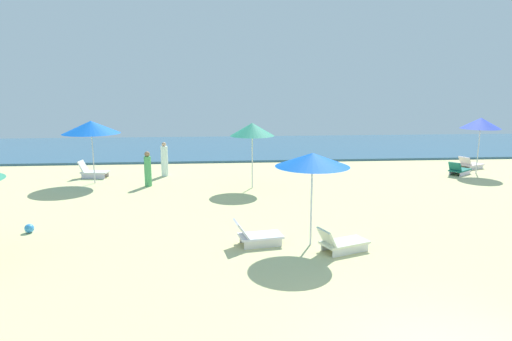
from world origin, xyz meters
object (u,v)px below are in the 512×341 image
Objects in this scene: umbrella_0 at (252,129)px; lounge_chair_1_1 at (470,164)px; umbrella_1 at (481,123)px; umbrella_3 at (312,160)px; lounge_chair_2_0 at (93,172)px; lounge_chair_3_0 at (257,235)px; lounge_chair_1_0 at (459,170)px; umbrella_2 at (91,127)px; lounge_chair_3_1 at (341,243)px; beachgoer_1 at (148,170)px; beachgoer_0 at (164,160)px; beach_ball_0 at (29,228)px.

lounge_chair_1_1 is (11.46, 3.32, -2.22)m from umbrella_0.
umbrella_1 is 13.42m from umbrella_3.
lounge_chair_3_0 is at bearing -137.39° from lounge_chair_2_0.
lounge_chair_1_0 is 0.51× the size of umbrella_2.
lounge_chair_2_0 reaches higher than lounge_chair_3_1.
beachgoer_1 is at bearing 76.78° from lounge_chair_1_1.
beachgoer_1 is (-6.17, 8.09, 0.47)m from lounge_chair_3_1.
umbrella_0 reaches higher than lounge_chair_2_0.
umbrella_1 is at bearing 2.08° from umbrella_2.
umbrella_3 is at bearing -46.41° from umbrella_2.
lounge_chair_2_0 is at bearing 26.77° from lounge_chair_3_0.
lounge_chair_1_1 is at bearing -117.02° from beachgoer_1.
umbrella_2 is 3.60m from beachgoer_0.
beach_ball_0 is at bearing -171.44° from lounge_chair_2_0.
umbrella_3 is (8.31, -9.49, 2.05)m from lounge_chair_2_0.
beachgoer_0 is at bearing 11.13° from lounge_chair_3_0.
umbrella_3 is 9.45m from beachgoer_1.
lounge_chair_1_0 is 0.96× the size of lounge_chair_3_1.
lounge_chair_1_0 is 2.00m from lounge_chair_1_1.
beachgoer_1 is at bearing 171.11° from umbrella_0.
beachgoer_1 is (-4.39, 0.69, -1.74)m from umbrella_0.
umbrella_1 is at bearing 41.85° from umbrella_3.
umbrella_0 is 11.27m from umbrella_1.
lounge_chair_1_1 is (0.39, 1.21, -2.21)m from umbrella_1.
lounge_chair_1_0 is 17.32m from lounge_chair_2_0.
beachgoer_1 is (-15.85, -2.64, 0.47)m from lounge_chair_1_1.
umbrella_1 is at bearing -29.18° from beachgoer_0.
lounge_chair_3_0 is 2.26m from lounge_chair_3_1.
umbrella_3 is at bearing -103.78° from lounge_chair_3_0.
beachgoer_0 is (-14.01, 0.89, 0.52)m from lounge_chair_1_0.
umbrella_0 is at bearing 36.77° from beach_ball_0.
beach_ball_0 is at bearing -90.99° from umbrella_2.
umbrella_3 is at bearing 179.53° from beachgoer_1.
umbrella_3 is at bearing 111.73° from lounge_chair_1_1.
lounge_chair_1_0 is 1.01× the size of lounge_chair_3_0.
umbrella_2 reaches higher than beachgoer_1.
lounge_chair_1_1 is at bearing -81.47° from lounge_chair_2_0.
lounge_chair_3_1 reaches higher than lounge_chair_1_0.
umbrella_1 reaches higher than beachgoer_1.
lounge_chair_3_1 is 0.97× the size of beachgoer_1.
lounge_chair_2_0 is 11.61m from lounge_chair_3_0.
lounge_chair_1_1 is 15.53m from lounge_chair_3_0.
beach_ball_0 is (-18.40, -8.51, -0.10)m from lounge_chair_1_1.
umbrella_3 reaches higher than lounge_chair_1_1.
beach_ball_0 is (-17.01, -7.08, -0.10)m from lounge_chair_1_0.
lounge_chair_3_1 is at bearing 101.33° from lounge_chair_1_0.
beach_ball_0 is at bearing 67.42° from lounge_chair_3_0.
lounge_chair_3_0 reaches higher than lounge_chair_1_0.
umbrella_0 is at bearing -7.26° from lounge_chair_3_1.
umbrella_0 is 7.93m from lounge_chair_3_1.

